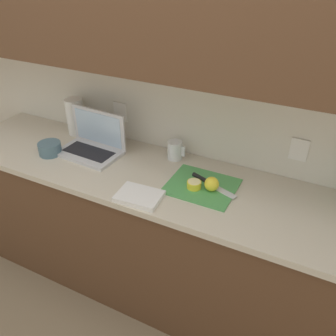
# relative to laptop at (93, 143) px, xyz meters

# --- Properties ---
(ground_plane) EXTENTS (12.00, 12.00, 0.00)m
(ground_plane) POSITION_rel_laptop_xyz_m (0.42, -0.07, -0.96)
(ground_plane) COLOR #847056
(ground_plane) RESTS_ON ground
(wall_back) EXTENTS (5.20, 0.38, 2.60)m
(wall_back) POSITION_rel_laptop_xyz_m (0.42, 0.17, 0.60)
(wall_back) COLOR silver
(wall_back) RESTS_ON ground_plane
(counter_unit) EXTENTS (2.52, 0.61, 0.90)m
(counter_unit) POSITION_rel_laptop_xyz_m (0.40, -0.06, -0.50)
(counter_unit) COLOR brown
(counter_unit) RESTS_ON ground_plane
(laptop) EXTENTS (0.39, 0.25, 0.25)m
(laptop) POSITION_rel_laptop_xyz_m (0.00, 0.00, 0.00)
(laptop) COLOR silver
(laptop) RESTS_ON counter_unit
(cutting_board) EXTENTS (0.35, 0.30, 0.01)m
(cutting_board) POSITION_rel_laptop_xyz_m (0.72, -0.05, -0.05)
(cutting_board) COLOR #4C9E51
(cutting_board) RESTS_ON counter_unit
(knife) EXTENTS (0.27, 0.12, 0.02)m
(knife) POSITION_rel_laptop_xyz_m (0.74, -0.02, -0.04)
(knife) COLOR silver
(knife) RESTS_ON cutting_board
(lemon_half_cut) EXTENTS (0.07, 0.07, 0.04)m
(lemon_half_cut) POSITION_rel_laptop_xyz_m (0.70, -0.09, -0.03)
(lemon_half_cut) COLOR yellow
(lemon_half_cut) RESTS_ON cutting_board
(lemon_whole_beside) EXTENTS (0.07, 0.07, 0.07)m
(lemon_whole_beside) POSITION_rel_laptop_xyz_m (0.78, -0.07, -0.01)
(lemon_whole_beside) COLOR yellow
(lemon_whole_beside) RESTS_ON cutting_board
(measuring_cup) EXTENTS (0.11, 0.09, 0.11)m
(measuring_cup) POSITION_rel_laptop_xyz_m (0.47, 0.15, -0.00)
(measuring_cup) COLOR silver
(measuring_cup) RESTS_ON counter_unit
(bowl_white) EXTENTS (0.13, 0.13, 0.07)m
(bowl_white) POSITION_rel_laptop_xyz_m (-0.21, -0.14, -0.02)
(bowl_white) COLOR slate
(bowl_white) RESTS_ON counter_unit
(paper_towel_roll) EXTENTS (0.11, 0.11, 0.24)m
(paper_towel_roll) POSITION_rel_laptop_xyz_m (-0.25, 0.15, 0.06)
(paper_towel_roll) COLOR white
(paper_towel_roll) RESTS_ON counter_unit
(dish_towel) EXTENTS (0.23, 0.17, 0.02)m
(dish_towel) POSITION_rel_laptop_xyz_m (0.48, -0.28, -0.05)
(dish_towel) COLOR white
(dish_towel) RESTS_ON counter_unit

